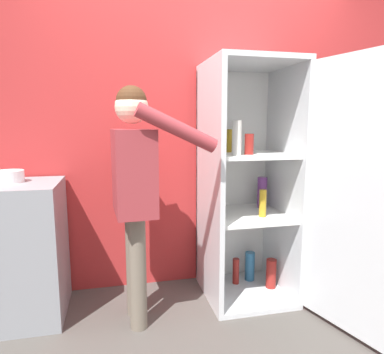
% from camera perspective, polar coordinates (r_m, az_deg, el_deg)
% --- Properties ---
extents(ground_plane, '(12.00, 12.00, 0.00)m').
position_cam_1_polar(ground_plane, '(2.32, 7.02, -26.15)').
color(ground_plane, '#4C4742').
extents(wall_back, '(7.00, 0.06, 2.55)m').
position_cam_1_polar(wall_back, '(2.84, 0.69, 7.81)').
color(wall_back, '#B72D2D').
rests_on(wall_back, ground_plane).
extents(refrigerator, '(0.84, 1.27, 1.77)m').
position_cam_1_polar(refrigerator, '(2.57, 11.86, -1.39)').
color(refrigerator, silver).
rests_on(refrigerator, ground_plane).
extents(person, '(0.63, 0.58, 1.56)m').
position_cam_1_polar(person, '(2.22, -9.50, -0.22)').
color(person, '#726656').
rests_on(person, ground_plane).
extents(counter, '(0.63, 0.57, 0.94)m').
position_cam_1_polar(counter, '(2.66, -27.53, -10.99)').
color(counter, gray).
rests_on(counter, ground_plane).
extents(bowl, '(0.19, 0.19, 0.08)m').
position_cam_1_polar(bowl, '(2.59, -28.24, 0.09)').
color(bowl, white).
rests_on(bowl, counter).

